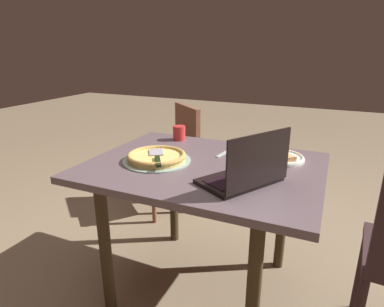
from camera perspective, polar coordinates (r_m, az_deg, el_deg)
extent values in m
plane|color=#877357|center=(1.94, 1.85, -22.38)|extent=(12.00, 12.00, 0.00)
cube|color=#5B4B50|center=(1.57, 2.11, -2.43)|extent=(1.11, 0.85, 0.03)
cylinder|color=#3A2C18|center=(1.64, -15.04, -16.58)|extent=(0.06, 0.06, 0.69)
cylinder|color=#3A2C18|center=(1.38, 10.76, -23.79)|extent=(0.06, 0.06, 0.69)
cylinder|color=#3A2C18|center=(2.15, -3.24, -7.06)|extent=(0.06, 0.06, 0.69)
cylinder|color=#3A2C18|center=(1.96, 15.76, -10.42)|extent=(0.06, 0.06, 0.69)
cube|color=black|center=(1.38, 8.35, -4.64)|extent=(0.35, 0.39, 0.02)
cube|color=black|center=(1.37, 8.37, -4.24)|extent=(0.26, 0.32, 0.00)
cube|color=black|center=(1.26, 11.85, -1.22)|extent=(0.18, 0.29, 0.22)
cube|color=silver|center=(1.27, 11.78, -1.19)|extent=(0.16, 0.26, 0.19)
cylinder|color=white|center=(1.68, 15.13, -0.79)|extent=(0.25, 0.25, 0.01)
torus|color=silver|center=(1.68, 15.16, -0.47)|extent=(0.24, 0.24, 0.01)
cube|color=#E2A65A|center=(1.68, 15.18, -0.24)|extent=(0.17, 0.18, 0.02)
cube|color=tan|center=(1.62, 16.45, -1.06)|extent=(0.09, 0.07, 0.03)
cylinder|color=#91A998|center=(1.61, -6.25, -1.24)|extent=(0.34, 0.34, 0.01)
cylinder|color=#DABB64|center=(1.61, -6.26, -0.76)|extent=(0.28, 0.28, 0.02)
torus|color=tan|center=(1.60, -6.28, -0.37)|extent=(0.29, 0.29, 0.03)
cube|color=#AFA9B5|center=(1.65, -6.37, 0.28)|extent=(0.12, 0.13, 0.00)
cube|color=black|center=(1.51, -6.07, -1.39)|extent=(0.09, 0.12, 0.01)
cube|color=#B4C3C2|center=(1.74, 5.90, 0.19)|extent=(0.05, 0.18, 0.00)
cube|color=black|center=(1.82, 7.35, 1.10)|extent=(0.04, 0.10, 0.01)
cylinder|color=red|center=(1.96, -2.28, 3.66)|extent=(0.08, 0.08, 0.09)
cylinder|color=#3C250B|center=(1.96, -2.29, 4.34)|extent=(0.07, 0.07, 0.01)
cylinder|color=#321F22|center=(1.86, 27.59, -18.13)|extent=(0.03, 0.03, 0.45)
cube|color=brown|center=(2.55, -4.56, -0.75)|extent=(0.56, 0.56, 0.04)
cube|color=brown|center=(2.56, -0.88, 4.29)|extent=(0.32, 0.27, 0.38)
cylinder|color=brown|center=(2.73, -9.40, -4.69)|extent=(0.03, 0.03, 0.41)
cylinder|color=brown|center=(2.42, -6.78, -7.73)|extent=(0.03, 0.03, 0.41)
cylinder|color=brown|center=(2.85, -2.46, -3.47)|extent=(0.03, 0.03, 0.41)
cylinder|color=brown|center=(2.55, 0.90, -6.18)|extent=(0.03, 0.03, 0.41)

